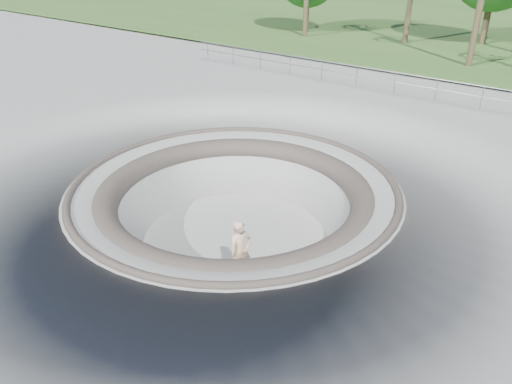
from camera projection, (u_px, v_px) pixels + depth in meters
The scene contains 6 objects.
ground at pixel (235, 185), 15.56m from camera, with size 180.00×180.00×0.00m, color #A5A6A1.
skate_bowl at pixel (236, 235), 16.40m from camera, with size 14.00×14.00×4.10m.
grass_strip at pixel (508, 30), 39.45m from camera, with size 180.00×36.00×0.12m.
safety_railing at pixel (395, 83), 23.71m from camera, with size 25.00×0.06×1.03m.
skateboard at pixel (241, 279), 14.33m from camera, with size 0.93×0.32×0.10m.
skater at pixel (241, 251), 13.88m from camera, with size 0.68×0.45×1.88m, color beige.
Camera 1 is at (8.97, -10.65, 6.99)m, focal length 35.00 mm.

